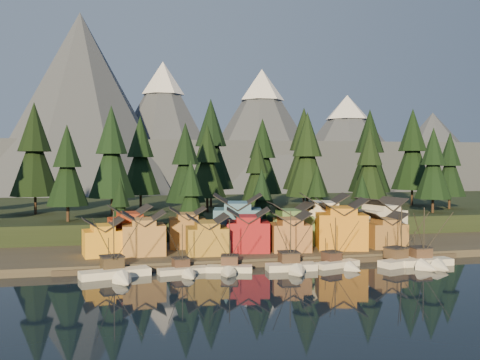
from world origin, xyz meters
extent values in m
plane|color=black|center=(0.00, 0.00, 0.00)|extent=(500.00, 500.00, 0.00)
cube|color=#3D372C|center=(0.00, 40.00, 0.75)|extent=(400.00, 50.00, 1.50)
cube|color=black|center=(0.00, 90.00, 3.00)|extent=(420.00, 100.00, 6.00)
cube|color=#41382E|center=(0.00, 16.50, 0.50)|extent=(80.00, 4.00, 1.00)
cube|color=#4C5362|center=(0.00, 240.00, 15.00)|extent=(560.00, 160.00, 30.00)
cone|color=#4C5362|center=(-45.00, 180.00, 45.00)|extent=(100.00, 100.00, 90.00)
cone|color=#4C5362|center=(-5.00, 198.00, 36.00)|extent=(80.00, 80.00, 72.00)
cone|color=white|center=(-5.00, 198.00, 63.36)|extent=(22.40, 22.40, 17.28)
cone|color=#4C5362|center=(45.00, 186.00, 34.00)|extent=(84.00, 84.00, 68.00)
cone|color=white|center=(45.00, 186.00, 59.84)|extent=(23.52, 23.52, 16.32)
cone|color=#4C5362|center=(100.00, 202.00, 29.00)|extent=(92.00, 92.00, 58.00)
cone|color=white|center=(100.00, 202.00, 51.04)|extent=(25.76, 25.76, 13.92)
cone|color=#4C5362|center=(160.00, 210.00, 25.00)|extent=(88.00, 88.00, 50.00)
cube|color=white|center=(-29.13, 11.97, 0.40)|extent=(12.55, 6.24, 1.82)
cone|color=white|center=(-27.52, 5.53, 0.40)|extent=(4.31, 4.83, 3.41)
cube|color=black|center=(-29.13, 11.97, -0.28)|extent=(12.85, 6.37, 0.40)
cube|color=#473925|center=(-29.67, 14.11, 2.16)|extent=(4.36, 4.20, 2.05)
cube|color=black|center=(-29.67, 14.11, 3.30)|extent=(4.64, 4.47, 0.23)
cylinder|color=black|center=(-29.31, 12.68, 6.37)|extent=(0.20, 0.20, 10.24)
cylinder|color=black|center=(-30.27, 16.54, 3.76)|extent=(0.16, 0.16, 5.01)
cube|color=beige|center=(-17.19, 12.28, 0.30)|extent=(9.39, 4.00, 1.39)
cone|color=beige|center=(-16.41, 7.35, 0.30)|extent=(3.06, 3.48, 2.61)
cube|color=black|center=(-17.19, 12.28, -0.22)|extent=(9.62, 4.08, 0.30)
cube|color=#493227|center=(-17.45, 13.93, 1.65)|extent=(3.16, 3.01, 1.57)
cube|color=black|center=(-17.45, 13.93, 2.52)|extent=(3.36, 3.21, 0.17)
cylinder|color=black|center=(-17.27, 12.83, 4.87)|extent=(0.16, 0.16, 7.83)
cylinder|color=black|center=(-17.74, 15.79, 2.87)|extent=(0.12, 0.12, 3.83)
cube|color=beige|center=(-8.81, 11.80, 0.33)|extent=(8.73, 4.83, 1.52)
cone|color=beige|center=(-9.95, 7.40, 0.33)|extent=(3.46, 3.45, 2.84)
cube|color=black|center=(-8.81, 11.80, -0.24)|extent=(8.93, 4.93, 0.33)
cube|color=brown|center=(-8.43, 13.26, 1.80)|extent=(3.65, 3.51, 1.71)
cube|color=black|center=(-8.43, 13.26, 2.75)|extent=(3.88, 3.74, 0.19)
cylinder|color=black|center=(-8.68, 12.28, 5.30)|extent=(0.17, 0.17, 8.53)
cylinder|color=black|center=(-8.00, 14.92, 3.13)|extent=(0.13, 0.13, 4.17)
cube|color=beige|center=(2.62, 10.49, 0.38)|extent=(9.35, 3.56, 1.72)
cone|color=beige|center=(2.44, 5.43, 0.38)|extent=(3.34, 3.27, 3.23)
cube|color=black|center=(2.62, 10.49, -0.27)|extent=(9.57, 3.62, 0.38)
cube|color=#4B3728|center=(2.68, 12.18, 2.05)|extent=(3.56, 3.35, 1.94)
cube|color=black|center=(2.68, 12.18, 3.13)|extent=(3.79, 3.58, 0.22)
cylinder|color=black|center=(2.64, 11.06, 6.04)|extent=(0.19, 0.19, 9.70)
cylinder|color=black|center=(2.75, 14.10, 3.56)|extent=(0.15, 0.15, 4.74)
cube|color=silver|center=(12.16, 11.54, 0.33)|extent=(9.39, 5.35, 1.49)
cone|color=silver|center=(13.64, 6.84, 0.33)|extent=(3.58, 3.76, 2.79)
cube|color=black|center=(12.16, 11.54, -0.23)|extent=(9.61, 5.46, 0.33)
cube|color=#442E24|center=(11.67, 13.10, 1.77)|extent=(3.67, 3.55, 1.67)
cube|color=black|center=(11.67, 13.10, 2.69)|extent=(3.91, 3.78, 0.19)
cylinder|color=black|center=(11.99, 12.06, 5.20)|extent=(0.17, 0.17, 8.36)
cylinder|color=black|center=(11.11, 14.88, 3.07)|extent=(0.13, 0.13, 4.09)
cube|color=white|center=(25.29, 9.96, 0.39)|extent=(11.33, 6.54, 1.77)
cone|color=white|center=(27.16, 4.31, 0.39)|extent=(4.30, 4.55, 3.31)
cube|color=black|center=(25.29, 9.96, -0.28)|extent=(11.60, 6.68, 0.39)
cube|color=brown|center=(24.67, 11.84, 2.10)|extent=(4.39, 4.25, 1.99)
cube|color=black|center=(24.67, 11.84, 3.20)|extent=(4.67, 4.53, 0.22)
cylinder|color=black|center=(25.08, 10.59, 6.18)|extent=(0.20, 0.20, 9.93)
cylinder|color=black|center=(23.96, 13.98, 3.64)|extent=(0.15, 0.15, 4.85)
cube|color=silver|center=(29.57, 9.31, 0.39)|extent=(10.43, 3.40, 1.77)
cone|color=silver|center=(29.61, 3.60, 0.39)|extent=(3.34, 3.58, 3.32)
cube|color=black|center=(29.57, 9.31, -0.28)|extent=(10.68, 3.45, 0.39)
cube|color=brown|center=(29.56, 11.21, 2.10)|extent=(3.56, 3.34, 1.99)
cube|color=black|center=(29.56, 11.21, 3.21)|extent=(3.79, 3.57, 0.22)
cylinder|color=black|center=(29.56, 9.94, 6.19)|extent=(0.20, 0.20, 9.95)
cylinder|color=black|center=(29.54, 13.37, 3.65)|extent=(0.15, 0.15, 4.86)
cube|color=gold|center=(-31.52, 25.50, 4.04)|extent=(8.31, 7.54, 5.08)
cube|color=gold|center=(-31.52, 25.50, 7.09)|extent=(5.00, 6.90, 1.04)
cube|color=#A7763B|center=(-23.58, 25.23, 4.51)|extent=(8.39, 7.47, 6.02)
cube|color=#A7763B|center=(-23.58, 25.23, 8.09)|extent=(4.64, 7.30, 1.17)
cube|color=#A47A2A|center=(-11.11, 22.86, 4.20)|extent=(8.52, 8.01, 5.40)
cube|color=#A47A2A|center=(-11.11, 22.86, 7.45)|extent=(4.87, 7.65, 1.14)
cube|color=maroon|center=(-2.24, 24.46, 4.58)|extent=(10.09, 9.29, 6.15)
cube|color=maroon|center=(-2.24, 24.46, 8.25)|extent=(6.21, 8.35, 1.23)
cube|color=#A36A3A|center=(6.52, 23.28, 4.31)|extent=(8.80, 8.80, 5.61)
cube|color=#A36A3A|center=(6.52, 23.28, 7.65)|extent=(5.28, 8.19, 1.10)
cube|color=orange|center=(18.02, 23.26, 5.24)|extent=(12.02, 10.88, 7.48)
cube|color=orange|center=(18.02, 23.26, 9.68)|extent=(7.56, 9.54, 1.43)
cube|color=olive|center=(28.03, 22.36, 4.10)|extent=(7.98, 7.09, 5.21)
cube|color=olive|center=(28.03, 22.36, 7.23)|extent=(4.57, 6.75, 1.06)
cube|color=maroon|center=(-26.15, 32.00, 4.82)|extent=(9.31, 8.47, 6.63)
cube|color=maroon|center=(-26.15, 32.00, 8.72)|extent=(5.48, 7.90, 1.20)
cube|color=olive|center=(-13.85, 32.35, 4.64)|extent=(8.18, 7.73, 6.27)
cube|color=olive|center=(-13.85, 32.35, 8.30)|extent=(4.71, 7.36, 1.09)
cube|color=teal|center=(-2.32, 33.75, 5.50)|extent=(12.36, 11.15, 7.99)
cube|color=teal|center=(-2.32, 33.75, 10.22)|extent=(7.64, 9.93, 1.50)
cube|color=#4A723E|center=(9.02, 30.66, 4.78)|extent=(9.92, 8.43, 6.55)
cube|color=#4A723E|center=(9.02, 30.66, 8.69)|extent=(5.74, 7.91, 1.31)
cube|color=beige|center=(17.58, 32.00, 5.48)|extent=(12.15, 11.32, 7.97)
cube|color=beige|center=(17.58, 32.00, 10.17)|extent=(7.63, 10.02, 1.44)
cube|color=beige|center=(31.95, 31.93, 5.11)|extent=(10.41, 9.98, 7.22)
cube|color=beige|center=(31.95, 31.93, 9.33)|extent=(6.46, 8.99, 1.25)
cylinder|color=#332319|center=(-50.00, 68.00, 8.63)|extent=(0.70, 0.70, 5.26)
cone|color=black|center=(-50.00, 68.00, 20.01)|extent=(12.85, 12.85, 18.10)
cone|color=black|center=(-50.00, 68.00, 29.36)|extent=(8.76, 8.76, 13.14)
cylinder|color=#332319|center=(-40.00, 48.00, 8.01)|extent=(0.70, 0.70, 4.01)
cone|color=black|center=(-40.00, 48.00, 16.70)|extent=(9.80, 9.80, 13.81)
cone|color=black|center=(-40.00, 48.00, 23.83)|extent=(6.68, 6.68, 10.03)
cylinder|color=#332319|center=(-30.00, 60.00, 8.52)|extent=(0.70, 0.70, 5.05)
cone|color=black|center=(-30.00, 60.00, 19.45)|extent=(12.33, 12.33, 17.38)
cone|color=black|center=(-30.00, 60.00, 28.42)|extent=(8.41, 8.41, 12.61)
cylinder|color=#332319|center=(-22.00, 75.00, 8.41)|extent=(0.70, 0.70, 4.81)
cone|color=black|center=(-22.00, 75.00, 18.84)|extent=(11.77, 11.77, 16.58)
cone|color=black|center=(-22.00, 75.00, 27.39)|extent=(8.02, 8.02, 12.03)
cylinder|color=#332319|center=(-12.00, 50.00, 8.09)|extent=(0.70, 0.70, 4.18)
cone|color=black|center=(-12.00, 50.00, 17.15)|extent=(10.22, 10.22, 14.41)
cone|color=black|center=(-12.00, 50.00, 24.59)|extent=(6.97, 6.97, 10.46)
cylinder|color=#332319|center=(-4.00, 65.00, 8.17)|extent=(0.70, 0.70, 4.34)
cone|color=black|center=(-4.00, 65.00, 17.57)|extent=(10.60, 10.60, 14.94)
cone|color=black|center=(-4.00, 65.00, 25.28)|extent=(7.23, 7.23, 10.85)
cylinder|color=#332319|center=(6.00, 48.00, 7.74)|extent=(0.70, 0.70, 3.49)
cone|color=black|center=(6.00, 48.00, 15.30)|extent=(8.53, 8.53, 12.02)
cone|color=black|center=(6.00, 48.00, 21.50)|extent=(5.81, 5.81, 8.72)
cylinder|color=#332319|center=(14.00, 72.00, 8.38)|extent=(0.70, 0.70, 4.75)
cone|color=black|center=(14.00, 72.00, 18.67)|extent=(11.61, 11.61, 16.37)
cone|color=black|center=(14.00, 72.00, 27.12)|extent=(7.92, 7.92, 11.88)
cylinder|color=#332319|center=(22.00, 55.00, 8.42)|extent=(0.70, 0.70, 4.84)
cone|color=black|center=(22.00, 55.00, 18.92)|extent=(11.84, 11.84, 16.69)
cone|color=black|center=(22.00, 55.00, 27.53)|extent=(8.07, 8.07, 12.11)
cylinder|color=#332319|center=(30.00, 80.00, 8.77)|extent=(0.70, 0.70, 5.53)
cone|color=black|center=(30.00, 80.00, 20.75)|extent=(13.52, 13.52, 19.05)
cone|color=black|center=(30.00, 80.00, 30.59)|extent=(9.22, 9.22, 13.83)
cylinder|color=#332319|center=(38.00, 50.00, 8.06)|extent=(0.70, 0.70, 4.12)
cone|color=black|center=(38.00, 50.00, 16.97)|extent=(10.06, 10.06, 14.17)
cone|color=black|center=(38.00, 50.00, 24.29)|extent=(6.86, 6.86, 10.29)
cylinder|color=#332319|center=(46.00, 66.00, 8.63)|extent=(0.70, 0.70, 5.26)
cone|color=black|center=(46.00, 66.00, 20.03)|extent=(12.86, 12.86, 18.12)
cone|color=black|center=(46.00, 66.00, 29.38)|extent=(8.77, 8.77, 13.15)
cylinder|color=#332319|center=(56.00, 48.00, 8.06)|extent=(0.70, 0.70, 4.12)
cone|color=black|center=(56.00, 48.00, 16.99)|extent=(10.08, 10.08, 14.20)
cone|color=black|center=(56.00, 48.00, 24.32)|extent=(6.87, 6.87, 10.30)
cylinder|color=#332319|center=(64.00, 72.00, 8.74)|extent=(0.70, 0.70, 5.47)
cone|color=black|center=(64.00, 72.00, 20.59)|extent=(13.37, 13.37, 18.85)
cone|color=black|center=(64.00, 72.00, 30.32)|extent=(9.12, 9.12, 13.68)
cylinder|color=#332319|center=(0.00, 82.00, 8.96)|extent=(0.70, 0.70, 5.92)
cone|color=black|center=(0.00, 82.00, 21.78)|extent=(14.47, 14.47, 20.39)
cone|color=black|center=(0.00, 82.00, 32.30)|extent=(9.86, 9.86, 14.80)
cylinder|color=#332319|center=(68.00, 58.00, 8.01)|extent=(0.70, 0.70, 4.01)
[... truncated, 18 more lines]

